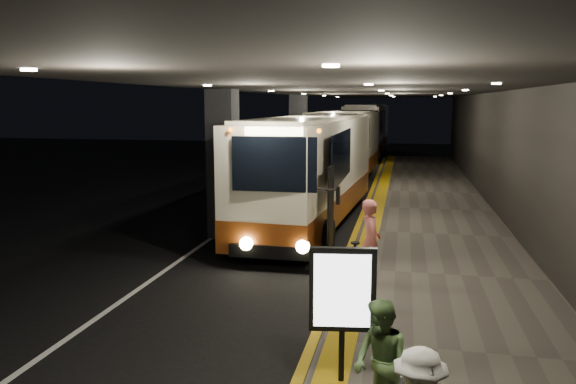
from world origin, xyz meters
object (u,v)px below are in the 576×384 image
(coach_main, at_px, (312,175))
(info_sign, at_px, (342,292))
(passenger_boarding, at_px, (371,242))
(coach_third, at_px, (367,132))
(passenger_waiting_green, at_px, (381,363))
(stanchion_post, at_px, (355,272))
(coach_second, at_px, (345,149))

(coach_main, xyz_separation_m, info_sign, (2.17, -10.69, -0.21))
(passenger_boarding, bearing_deg, coach_third, -9.73)
(passenger_waiting_green, height_order, stanchion_post, passenger_waiting_green)
(coach_second, relative_size, stanchion_post, 9.67)
(coach_main, relative_size, coach_third, 0.94)
(coach_main, bearing_deg, coach_third, 93.42)
(passenger_waiting_green, distance_m, stanchion_post, 4.32)
(coach_main, height_order, info_sign, coach_main)
(coach_third, bearing_deg, stanchion_post, -85.39)
(info_sign, xyz_separation_m, stanchion_post, (-0.12, 3.32, -0.72))
(stanchion_post, bearing_deg, coach_main, 105.60)
(coach_third, bearing_deg, passenger_boarding, -84.84)
(coach_second, height_order, stanchion_post, coach_second)
(coach_second, bearing_deg, passenger_waiting_green, -79.94)
(coach_main, bearing_deg, passenger_boarding, -66.14)
(info_sign, bearing_deg, coach_main, 93.26)
(passenger_boarding, height_order, stanchion_post, passenger_boarding)
(passenger_waiting_green, distance_m, info_sign, 1.22)
(coach_main, xyz_separation_m, coach_third, (0.11, 25.34, 0.14))
(coach_main, height_order, stanchion_post, coach_main)
(passenger_boarding, xyz_separation_m, stanchion_post, (-0.24, -1.13, -0.34))
(coach_main, xyz_separation_m, passenger_boarding, (2.29, -6.24, -0.60))
(info_sign, bearing_deg, coach_third, 85.04)
(info_sign, distance_m, stanchion_post, 3.40)
(coach_main, xyz_separation_m, passenger_waiting_green, (2.74, -11.63, -0.74))
(passenger_waiting_green, bearing_deg, coach_third, 149.21)
(coach_third, bearing_deg, coach_main, -89.05)
(coach_main, bearing_deg, info_sign, -74.84)
(coach_main, bearing_deg, stanchion_post, -70.73)
(passenger_boarding, relative_size, info_sign, 0.95)
(coach_third, bearing_deg, coach_second, -89.32)
(coach_main, height_order, passenger_waiting_green, coach_main)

